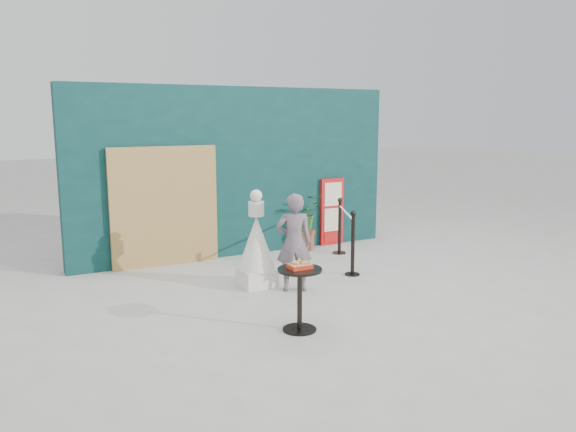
# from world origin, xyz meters

# --- Properties ---
(ground) EXTENTS (60.00, 60.00, 0.00)m
(ground) POSITION_xyz_m (0.00, 0.00, 0.00)
(ground) COLOR #ADAAA5
(ground) RESTS_ON ground
(back_wall) EXTENTS (6.00, 0.30, 3.00)m
(back_wall) POSITION_xyz_m (0.00, 3.15, 1.50)
(back_wall) COLOR #0A2F2D
(back_wall) RESTS_ON ground
(bamboo_fence) EXTENTS (1.80, 0.08, 2.00)m
(bamboo_fence) POSITION_xyz_m (-1.40, 2.94, 1.00)
(bamboo_fence) COLOR tan
(bamboo_fence) RESTS_ON ground
(woman) EXTENTS (0.61, 0.51, 1.42)m
(woman) POSITION_xyz_m (-0.17, 0.70, 0.71)
(woman) COLOR slate
(woman) RESTS_ON ground
(menu_board) EXTENTS (0.50, 0.07, 1.30)m
(menu_board) POSITION_xyz_m (1.90, 2.95, 0.65)
(menu_board) COLOR red
(menu_board) RESTS_ON ground
(statue) EXTENTS (0.56, 0.56, 1.44)m
(statue) POSITION_xyz_m (-0.55, 1.14, 0.59)
(statue) COLOR white
(statue) RESTS_ON ground
(cafe_table) EXTENTS (0.52, 0.52, 0.75)m
(cafe_table) POSITION_xyz_m (-0.84, -0.68, 0.50)
(cafe_table) COLOR black
(cafe_table) RESTS_ON ground
(food_basket) EXTENTS (0.26, 0.19, 0.11)m
(food_basket) POSITION_xyz_m (-0.84, -0.68, 0.79)
(food_basket) COLOR red
(food_basket) RESTS_ON cafe_table
(planter) EXTENTS (0.62, 0.53, 1.05)m
(planter) POSITION_xyz_m (1.23, 2.87, 0.61)
(planter) COLOR #974C31
(planter) RESTS_ON ground
(stanchion_barrier) EXTENTS (0.84, 1.54, 1.03)m
(stanchion_barrier) POSITION_xyz_m (1.33, 1.62, 0.49)
(stanchion_barrier) COLOR black
(stanchion_barrier) RESTS_ON ground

